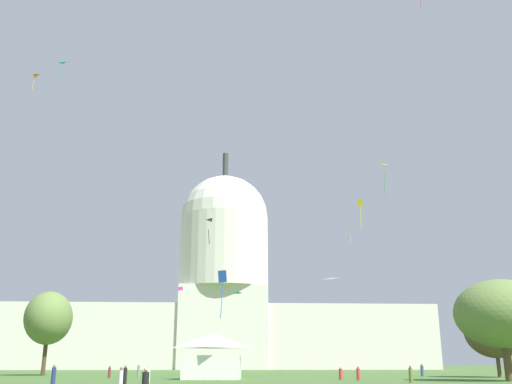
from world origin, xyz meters
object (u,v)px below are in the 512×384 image
object	(u,v)px
person_white_deep_crowd	(121,379)
person_maroon_back_left	(109,373)
person_denim_mid_right	(422,371)
person_red_front_right	(358,374)
tree_east_far	(502,314)
person_white_back_right	(148,375)
person_grey_edge_east	(139,371)
kite_magenta_low	(181,290)
kite_lime_mid	(350,234)
kite_blue_low	(222,281)
tree_west_mid	(49,318)
kite_gold_mid	(383,171)
event_tent	(212,356)
kite_yellow_mid	(360,207)
kite_black_low	(206,224)
kite_white_low	(333,282)
tree_east_near	(495,331)
kite_orange_high	(33,76)
kite_cyan_low	(238,294)
person_olive_front_center	(411,375)
person_black_near_tree_east	(125,376)
person_red_edge_west	(341,374)
kite_turquoise_high	(63,67)
capitol_building	(223,295)
person_navy_near_tent	(54,376)

from	to	relation	value
person_white_deep_crowd	person_maroon_back_left	xyz separation A→B (m)	(-6.90, 32.76, -0.05)
person_denim_mid_right	person_red_front_right	distance (m)	22.67
tree_east_far	person_white_back_right	distance (m)	39.17
person_grey_edge_east	kite_magenta_low	distance (m)	45.79
person_white_back_right	kite_lime_mid	world-z (taller)	kite_lime_mid
kite_blue_low	tree_west_mid	bearing A→B (deg)	18.63
person_denim_mid_right	kite_gold_mid	world-z (taller)	kite_gold_mid
event_tent	person_grey_edge_east	bearing A→B (deg)	138.03
tree_east_far	kite_blue_low	xyz separation A→B (m)	(-31.29, -7.22, 2.37)
person_red_front_right	person_grey_edge_east	size ratio (longest dim) A/B	0.88
person_white_deep_crowd	kite_yellow_mid	bearing A→B (deg)	48.18
kite_black_low	kite_white_low	distance (m)	16.39
tree_east_near	kite_orange_high	bearing A→B (deg)	172.19
person_grey_edge_east	kite_cyan_low	bearing A→B (deg)	-102.36
person_olive_front_center	person_black_near_tree_east	distance (m)	28.39
person_red_front_right	person_red_edge_west	bearing A→B (deg)	-1.66
person_white_back_right	kite_blue_low	size ratio (longest dim) A/B	0.36
tree_east_far	person_maroon_back_left	bearing A→B (deg)	160.85
person_grey_edge_east	kite_yellow_mid	size ratio (longest dim) A/B	0.41
person_denim_mid_right	kite_lime_mid	xyz separation A→B (m)	(-1.46, 36.39, 28.64)
kite_black_low	kite_blue_low	bearing A→B (deg)	9.45
person_denim_mid_right	kite_turquoise_high	distance (m)	82.77
kite_turquoise_high	kite_cyan_low	xyz separation A→B (m)	(33.25, -13.92, -44.10)
kite_white_low	kite_cyan_low	distance (m)	25.25
person_red_front_right	kite_orange_high	xyz separation A→B (m)	(-48.87, 21.53, 48.28)
kite_blue_low	tree_east_far	bearing A→B (deg)	-93.81
person_olive_front_center	kite_cyan_low	distance (m)	32.12
person_white_back_right	kite_turquoise_high	distance (m)	71.30
kite_white_low	kite_yellow_mid	xyz separation A→B (m)	(6.64, 12.70, 11.99)
kite_blue_low	tree_east_near	bearing A→B (deg)	-74.68
kite_gold_mid	kite_orange_high	world-z (taller)	kite_orange_high
person_grey_edge_east	person_white_back_right	distance (m)	24.69
person_denim_mid_right	person_red_front_right	bearing A→B (deg)	125.15
person_white_deep_crowd	person_grey_edge_east	size ratio (longest dim) A/B	0.94
tree_east_near	kite_gold_mid	world-z (taller)	kite_gold_mid
tree_east_far	kite_orange_high	distance (m)	81.14
capitol_building	kite_blue_low	bearing A→B (deg)	-90.21
tree_east_far	person_grey_edge_east	world-z (taller)	tree_east_far
tree_west_mid	kite_black_low	size ratio (longest dim) A/B	5.06
person_maroon_back_left	kite_yellow_mid	bearing A→B (deg)	45.43
kite_turquoise_high	person_olive_front_center	bearing A→B (deg)	158.26
event_tent	person_olive_front_center	world-z (taller)	event_tent
tree_east_far	kite_white_low	world-z (taller)	tree_east_far
person_white_deep_crowd	person_maroon_back_left	size ratio (longest dim) A/B	1.06
person_navy_near_tent	kite_white_low	bearing A→B (deg)	-113.45
tree_west_mid	kite_blue_low	size ratio (longest dim) A/B	2.82
capitol_building	kite_black_low	distance (m)	112.56
tree_east_far	kite_black_low	world-z (taller)	kite_black_low
capitol_building	person_red_edge_west	distance (m)	110.14
person_navy_near_tent	kite_white_low	world-z (taller)	kite_white_low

